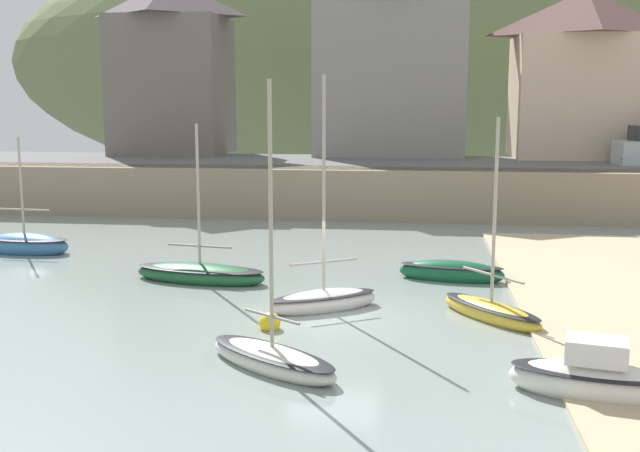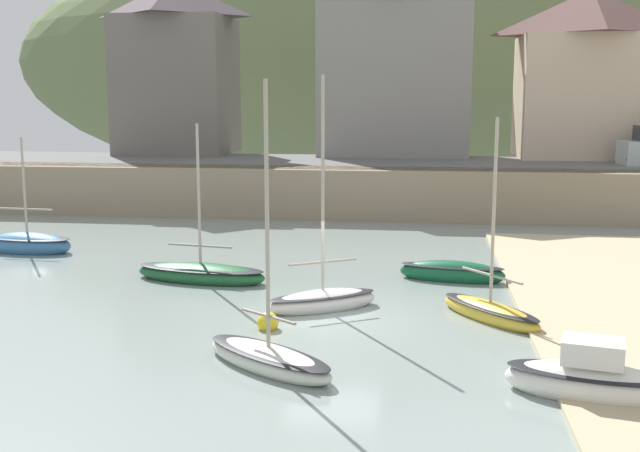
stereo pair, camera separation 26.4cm
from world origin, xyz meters
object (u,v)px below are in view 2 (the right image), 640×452
(waterfront_building_right, at_px, (588,73))
(dinghy_open_wooden, at_px, (28,244))
(sailboat_tall_mast, at_px, (323,299))
(mooring_buoy, at_px, (268,323))
(sailboat_far_left, at_px, (591,380))
(rowboat_small_beached, at_px, (490,310))
(motorboat_with_cabin, at_px, (201,273))
(waterfront_building_centre, at_px, (395,53))
(fishing_boat_green, at_px, (452,272))
(waterfront_building_left, at_px, (177,66))
(sailboat_white_hull, at_px, (269,357))

(waterfront_building_right, relative_size, dinghy_open_wooden, 1.99)
(sailboat_tall_mast, xyz_separation_m, dinghy_open_wooden, (-12.11, 6.44, 0.02))
(sailboat_tall_mast, bearing_deg, mooring_buoy, -151.20)
(sailboat_far_left, relative_size, rowboat_small_beached, 0.65)
(waterfront_building_right, xyz_separation_m, motorboat_with_cabin, (-15.94, -21.60, -6.79))
(waterfront_building_centre, xyz_separation_m, sailboat_far_left, (5.07, -30.01, -7.82))
(sailboat_tall_mast, xyz_separation_m, motorboat_with_cabin, (-4.31, 2.82, -0.03))
(waterfront_building_right, bearing_deg, mooring_buoy, -115.83)
(waterfront_building_centre, bearing_deg, rowboat_small_beached, -81.87)
(waterfront_building_centre, height_order, fishing_boat_green, waterfront_building_centre)
(waterfront_building_centre, height_order, sailboat_far_left, waterfront_building_centre)
(rowboat_small_beached, bearing_deg, waterfront_building_left, 174.32)
(fishing_boat_green, bearing_deg, motorboat_with_cabin, -163.14)
(waterfront_building_left, height_order, waterfront_building_right, waterfront_building_left)
(waterfront_building_left, distance_m, mooring_buoy, 29.41)
(waterfront_building_right, distance_m, sailboat_white_hull, 32.40)
(waterfront_building_left, distance_m, fishing_boat_green, 26.68)
(motorboat_with_cabin, relative_size, rowboat_small_beached, 0.94)
(dinghy_open_wooden, bearing_deg, sailboat_tall_mast, -23.60)
(motorboat_with_cabin, xyz_separation_m, sailboat_white_hull, (3.73, -7.63, -0.00))
(sailboat_tall_mast, bearing_deg, waterfront_building_left, 84.59)
(sailboat_far_left, bearing_deg, waterfront_building_left, 134.13)
(waterfront_building_left, xyz_separation_m, sailboat_white_hull, (11.22, -29.23, -7.24))
(dinghy_open_wooden, height_order, mooring_buoy, dinghy_open_wooden)
(fishing_boat_green, bearing_deg, sailboat_white_hull, -107.15)
(waterfront_building_right, relative_size, sailboat_white_hull, 1.43)
(waterfront_building_centre, xyz_separation_m, mooring_buoy, (-2.15, -26.42, -8.00))
(sailboat_tall_mast, distance_m, rowboat_small_beached, 4.56)
(sailboat_tall_mast, relative_size, dinghy_open_wooden, 1.44)
(sailboat_tall_mast, height_order, motorboat_with_cabin, sailboat_tall_mast)
(waterfront_building_left, bearing_deg, waterfront_building_right, 0.00)
(waterfront_building_left, xyz_separation_m, waterfront_building_right, (23.44, 0.00, -0.45))
(sailboat_white_hull, bearing_deg, motorboat_with_cabin, 151.83)
(sailboat_far_left, bearing_deg, sailboat_tall_mast, 150.66)
(sailboat_tall_mast, bearing_deg, waterfront_building_centre, 56.46)
(mooring_buoy, bearing_deg, sailboat_far_left, -26.43)
(waterfront_building_right, relative_size, rowboat_small_beached, 1.66)
(waterfront_building_left, bearing_deg, sailboat_tall_mast, -64.20)
(sailboat_tall_mast, relative_size, sailboat_white_hull, 1.03)
(dinghy_open_wooden, height_order, sailboat_white_hull, sailboat_white_hull)
(waterfront_building_centre, xyz_separation_m, rowboat_small_beached, (3.55, -24.81, -7.92))
(sailboat_far_left, distance_m, rowboat_small_beached, 5.42)
(waterfront_building_centre, xyz_separation_m, fishing_boat_green, (2.70, -20.48, -7.91))
(sailboat_tall_mast, height_order, rowboat_small_beached, sailboat_tall_mast)
(dinghy_open_wooden, xyz_separation_m, mooring_buoy, (10.95, -8.45, -0.14))
(rowboat_small_beached, height_order, mooring_buoy, rowboat_small_beached)
(sailboat_far_left, relative_size, motorboat_with_cabin, 0.69)
(waterfront_building_left, xyz_separation_m, motorboat_with_cabin, (7.50, -21.60, -7.24))
(fishing_boat_green, height_order, motorboat_with_cabin, motorboat_with_cabin)
(waterfront_building_left, bearing_deg, mooring_buoy, -68.05)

